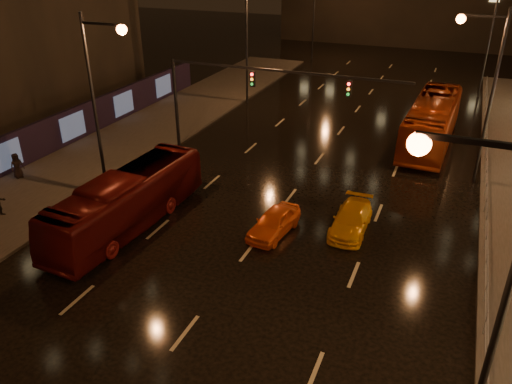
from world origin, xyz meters
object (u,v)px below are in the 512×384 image
bus_red (127,201)px  pedestrian_c (17,166)px  taxi_far (351,220)px  taxi_near (274,222)px  bus_curb (432,121)px

bus_red → pedestrian_c: size_ratio=6.64×
bus_red → taxi_far: bus_red is taller
taxi_far → pedestrian_c: 20.09m
bus_red → pedestrian_c: 9.73m
taxi_near → bus_curb: bearing=77.1°
bus_curb → taxi_far: bearing=-97.6°
bus_red → pedestrian_c: bearing=170.7°
taxi_far → bus_red: bearing=-160.7°
taxi_near → pedestrian_c: 16.55m
bus_curb → taxi_far: size_ratio=2.90×
taxi_near → taxi_far: 3.88m
bus_curb → pedestrian_c: 27.53m
pedestrian_c → taxi_far: bearing=-64.5°
bus_curb → pedestrian_c: bus_curb is taller
taxi_far → pedestrian_c: bearing=-175.6°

